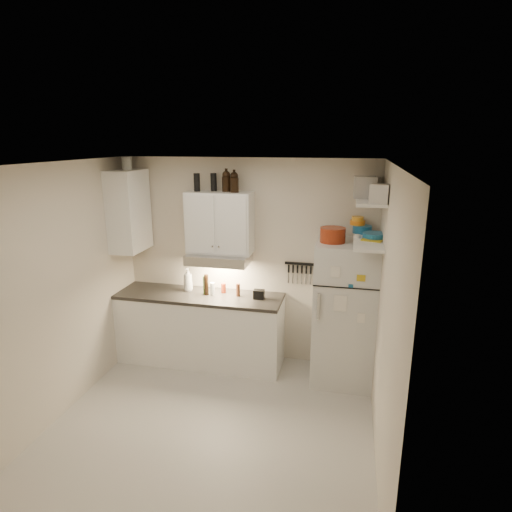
# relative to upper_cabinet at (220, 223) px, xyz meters

# --- Properties ---
(floor) EXTENTS (3.20, 3.00, 0.02)m
(floor) POSITION_rel_upper_cabinet_xyz_m (0.30, -1.33, -1.84)
(floor) COLOR #B8B3A9
(floor) RESTS_ON ground
(ceiling) EXTENTS (3.20, 3.00, 0.02)m
(ceiling) POSITION_rel_upper_cabinet_xyz_m (0.30, -1.33, 0.78)
(ceiling) COLOR white
(ceiling) RESTS_ON ground
(back_wall) EXTENTS (3.20, 0.02, 2.60)m
(back_wall) POSITION_rel_upper_cabinet_xyz_m (0.30, 0.18, -0.53)
(back_wall) COLOR beige
(back_wall) RESTS_ON ground
(left_wall) EXTENTS (0.02, 3.00, 2.60)m
(left_wall) POSITION_rel_upper_cabinet_xyz_m (-1.31, -1.33, -0.53)
(left_wall) COLOR beige
(left_wall) RESTS_ON ground
(right_wall) EXTENTS (0.02, 3.00, 2.60)m
(right_wall) POSITION_rel_upper_cabinet_xyz_m (1.91, -1.33, -0.53)
(right_wall) COLOR beige
(right_wall) RESTS_ON ground
(base_cabinet) EXTENTS (2.10, 0.60, 0.88)m
(base_cabinet) POSITION_rel_upper_cabinet_xyz_m (-0.25, -0.14, -1.39)
(base_cabinet) COLOR white
(base_cabinet) RESTS_ON floor
(countertop) EXTENTS (2.10, 0.62, 0.04)m
(countertop) POSITION_rel_upper_cabinet_xyz_m (-0.25, -0.14, -0.93)
(countertop) COLOR #292623
(countertop) RESTS_ON base_cabinet
(upper_cabinet) EXTENTS (0.80, 0.33, 0.75)m
(upper_cabinet) POSITION_rel_upper_cabinet_xyz_m (0.00, 0.00, 0.00)
(upper_cabinet) COLOR white
(upper_cabinet) RESTS_ON back_wall
(side_cabinet) EXTENTS (0.33, 0.55, 1.00)m
(side_cabinet) POSITION_rel_upper_cabinet_xyz_m (-1.14, -0.14, 0.12)
(side_cabinet) COLOR white
(side_cabinet) RESTS_ON left_wall
(range_hood) EXTENTS (0.76, 0.46, 0.12)m
(range_hood) POSITION_rel_upper_cabinet_xyz_m (0.00, -0.06, -0.44)
(range_hood) COLOR silver
(range_hood) RESTS_ON back_wall
(fridge) EXTENTS (0.70, 0.68, 1.70)m
(fridge) POSITION_rel_upper_cabinet_xyz_m (1.55, -0.18, -0.98)
(fridge) COLOR silver
(fridge) RESTS_ON floor
(shelf_hi) EXTENTS (0.30, 0.95, 0.03)m
(shelf_hi) POSITION_rel_upper_cabinet_xyz_m (1.75, -0.31, 0.38)
(shelf_hi) COLOR white
(shelf_hi) RESTS_ON right_wall
(shelf_lo) EXTENTS (0.30, 0.95, 0.03)m
(shelf_lo) POSITION_rel_upper_cabinet_xyz_m (1.75, -0.31, -0.07)
(shelf_lo) COLOR white
(shelf_lo) RESTS_ON right_wall
(knife_strip) EXTENTS (0.42, 0.02, 0.03)m
(knife_strip) POSITION_rel_upper_cabinet_xyz_m (1.00, 0.15, -0.51)
(knife_strip) COLOR black
(knife_strip) RESTS_ON back_wall
(dutch_oven) EXTENTS (0.34, 0.34, 0.16)m
(dutch_oven) POSITION_rel_upper_cabinet_xyz_m (1.37, -0.21, -0.04)
(dutch_oven) COLOR maroon
(dutch_oven) RESTS_ON fridge
(book_stack) EXTENTS (0.28, 0.32, 0.09)m
(book_stack) POSITION_rel_upper_cabinet_xyz_m (1.81, -0.31, -0.08)
(book_stack) COLOR #B89917
(book_stack) RESTS_ON fridge
(spice_jar) EXTENTS (0.08, 0.08, 0.11)m
(spice_jar) POSITION_rel_upper_cabinet_xyz_m (1.64, -0.26, -0.07)
(spice_jar) COLOR silver
(spice_jar) RESTS_ON fridge
(stock_pot) EXTENTS (0.29, 0.29, 0.19)m
(stock_pot) POSITION_rel_upper_cabinet_xyz_m (1.72, 0.01, 0.49)
(stock_pot) COLOR silver
(stock_pot) RESTS_ON shelf_hi
(tin_a) EXTENTS (0.24, 0.22, 0.22)m
(tin_a) POSITION_rel_upper_cabinet_xyz_m (1.68, -0.31, 0.50)
(tin_a) COLOR #AAAAAD
(tin_a) RESTS_ON shelf_hi
(tin_b) EXTENTS (0.23, 0.23, 0.18)m
(tin_b) POSITION_rel_upper_cabinet_xyz_m (1.83, -0.66, 0.48)
(tin_b) COLOR #AAAAAD
(tin_b) RESTS_ON shelf_hi
(bowl_teal) EXTENTS (0.21, 0.21, 0.09)m
(bowl_teal) POSITION_rel_upper_cabinet_xyz_m (1.69, 0.00, -0.01)
(bowl_teal) COLOR #185986
(bowl_teal) RESTS_ON shelf_lo
(bowl_orange) EXTENTS (0.17, 0.17, 0.05)m
(bowl_orange) POSITION_rel_upper_cabinet_xyz_m (1.64, 0.04, 0.06)
(bowl_orange) COLOR orange
(bowl_orange) RESTS_ON bowl_teal
(bowl_yellow) EXTENTS (0.13, 0.13, 0.04)m
(bowl_yellow) POSITION_rel_upper_cabinet_xyz_m (1.64, 0.04, 0.11)
(bowl_yellow) COLOR gold
(bowl_yellow) RESTS_ON bowl_orange
(plates) EXTENTS (0.30, 0.30, 0.06)m
(plates) POSITION_rel_upper_cabinet_xyz_m (1.82, -0.27, -0.02)
(plates) COLOR #185986
(plates) RESTS_ON shelf_lo
(growler_a) EXTENTS (0.12, 0.12, 0.25)m
(growler_a) POSITION_rel_upper_cabinet_xyz_m (0.08, 0.04, 0.50)
(growler_a) COLOR black
(growler_a) RESTS_ON upper_cabinet
(growler_b) EXTENTS (0.11, 0.11, 0.25)m
(growler_b) POSITION_rel_upper_cabinet_xyz_m (0.19, -0.02, 0.50)
(growler_b) COLOR black
(growler_b) RESTS_ON upper_cabinet
(thermos_a) EXTENTS (0.09, 0.09, 0.22)m
(thermos_a) POSITION_rel_upper_cabinet_xyz_m (-0.09, 0.06, 0.48)
(thermos_a) COLOR black
(thermos_a) RESTS_ON upper_cabinet
(thermos_b) EXTENTS (0.10, 0.10, 0.22)m
(thermos_b) POSITION_rel_upper_cabinet_xyz_m (-0.27, -0.01, 0.48)
(thermos_b) COLOR black
(thermos_b) RESTS_ON upper_cabinet
(side_jar) EXTENTS (0.13, 0.13, 0.16)m
(side_jar) POSITION_rel_upper_cabinet_xyz_m (-1.13, -0.10, 0.70)
(side_jar) COLOR silver
(side_jar) RESTS_ON side_cabinet
(soap_bottle) EXTENTS (0.16, 0.16, 0.34)m
(soap_bottle) POSITION_rel_upper_cabinet_xyz_m (-0.44, -0.03, -0.73)
(soap_bottle) COLOR white
(soap_bottle) RESTS_ON countertop
(pepper_mill) EXTENTS (0.06, 0.06, 0.16)m
(pepper_mill) POSITION_rel_upper_cabinet_xyz_m (0.24, -0.08, -0.82)
(pepper_mill) COLOR #572D1A
(pepper_mill) RESTS_ON countertop
(oil_bottle) EXTENTS (0.05, 0.05, 0.23)m
(oil_bottle) POSITION_rel_upper_cabinet_xyz_m (-0.18, -0.11, -0.79)
(oil_bottle) COLOR #3B5D17
(oil_bottle) RESTS_ON countertop
(vinegar_bottle) EXTENTS (0.06, 0.06, 0.27)m
(vinegar_bottle) POSITION_rel_upper_cabinet_xyz_m (-0.16, -0.13, -0.77)
(vinegar_bottle) COLOR black
(vinegar_bottle) RESTS_ON countertop
(clear_bottle) EXTENTS (0.07, 0.07, 0.16)m
(clear_bottle) POSITION_rel_upper_cabinet_xyz_m (-0.08, -0.12, -0.82)
(clear_bottle) COLOR silver
(clear_bottle) RESTS_ON countertop
(red_jar) EXTENTS (0.07, 0.07, 0.12)m
(red_jar) POSITION_rel_upper_cabinet_xyz_m (0.03, -0.01, -0.84)
(red_jar) COLOR maroon
(red_jar) RESTS_ON countertop
(caddy) EXTENTS (0.13, 0.10, 0.11)m
(caddy) POSITION_rel_upper_cabinet_xyz_m (0.52, -0.11, -0.85)
(caddy) COLOR black
(caddy) RESTS_ON countertop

